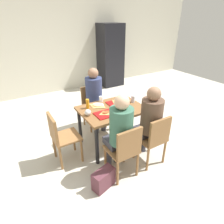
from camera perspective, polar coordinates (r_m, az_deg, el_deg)
The scene contains 24 objects.
ground_plane at distance 3.59m, azimuth 0.00°, elevation -9.38°, with size 10.00×10.00×0.02m, color beige.
back_wall at distance 5.89m, azimuth -17.37°, elevation 19.10°, with size 10.00×0.10×2.80m, color beige.
main_table at distance 3.25m, azimuth 0.00°, elevation -0.45°, with size 1.07×0.79×0.72m.
chair_near_left at distance 2.64m, azimuth 3.91°, elevation -11.02°, with size 0.40×0.40×0.85m.
chair_near_right at distance 2.93m, azimuth 12.58°, elevation -7.41°, with size 0.40×0.40×0.85m.
chair_far_side at distance 3.92m, azimuth -5.93°, elevation 2.53°, with size 0.40×0.40×0.85m.
chair_left_end at distance 3.01m, azimuth -15.22°, elevation -6.76°, with size 0.40×0.40×0.85m.
person_in_red at distance 2.59m, azimuth 2.31°, elevation -5.13°, with size 0.32×0.42×1.26m.
person_in_brown_jacket at distance 2.88m, azimuth 11.20°, elevation -2.07°, with size 0.32×0.42×1.26m.
person_far_side at distance 3.70m, azimuth -5.16°, elevation 5.21°, with size 0.32×0.42×1.26m.
tray_red_near at distance 3.01m, azimuth -1.67°, elevation -0.54°, with size 0.36×0.26×0.02m, color #B21414.
tray_red_far at distance 3.38m, azimuth 1.66°, elevation 2.76°, with size 0.36×0.26×0.02m, color #B21414.
paper_plate_center at distance 3.30m, azimuth -4.34°, elevation 2.00°, with size 0.22×0.22×0.01m, color white.
paper_plate_near_edge at distance 3.12m, azimuth 4.59°, elevation 0.37°, with size 0.22×0.22×0.01m, color white.
pizza_slice_a at distance 3.01m, azimuth -1.86°, elevation -0.11°, with size 0.19×0.12×0.02m.
pizza_slice_b at distance 3.38m, azimuth 1.88°, elevation 3.07°, with size 0.21×0.25×0.02m.
pizza_slice_c at distance 3.28m, azimuth -4.46°, elevation 2.04°, with size 0.27×0.29×0.02m.
plastic_cup_a at distance 3.43m, azimuth -3.30°, elevation 3.92°, with size 0.07×0.07×0.10m, color white.
plastic_cup_b at distance 2.94m, azimuth 3.85°, elevation -0.35°, with size 0.07×0.07×0.10m, color white.
soda_can at distance 3.42m, azimuth 6.34°, elevation 3.93°, with size 0.07×0.07×0.12m, color #B7BCC6.
condiment_bottle at distance 3.20m, azimuth -7.36°, elevation 2.47°, with size 0.06×0.06×0.16m, color orange.
foil_bundle at distance 2.98m, azimuth -7.28°, elevation -0.15°, with size 0.10×0.10×0.10m, color silver.
handbag at distance 2.74m, azimuth -2.53°, elevation -19.46°, with size 0.32×0.16×0.28m, color #592D38.
drink_fridge at distance 6.29m, azimuth -0.49°, elevation 16.56°, with size 0.70×0.60×1.90m, color black.
Camera 1 is at (-1.49, -2.45, 2.14)m, focal length 30.43 mm.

